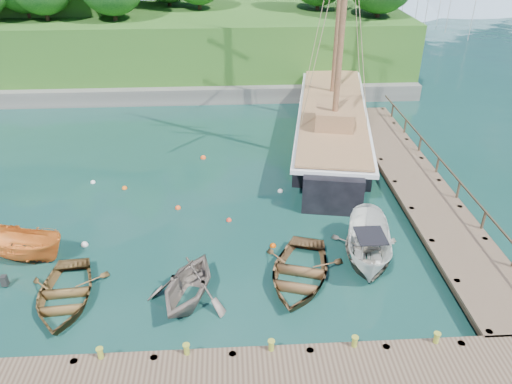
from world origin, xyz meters
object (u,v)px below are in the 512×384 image
rowboat_0 (66,302)px  rowboat_1 (189,300)px  rowboat_2 (298,280)px  cabin_boat_white (367,261)px  motorboat_orange (25,259)px  rowboat_3 (366,258)px  schooner (331,127)px

rowboat_0 → rowboat_1: 5.18m
rowboat_2 → cabin_boat_white: (3.40, 1.18, 0.00)m
motorboat_orange → rowboat_1: bearing=-95.4°
cabin_boat_white → rowboat_0: bearing=-159.3°
rowboat_3 → schooner: (0.85, 13.41, 1.04)m
motorboat_orange → cabin_boat_white: 16.08m
rowboat_0 → rowboat_2: 9.95m
rowboat_0 → rowboat_1: (5.17, -0.23, 0.00)m
rowboat_3 → schooner: 13.48m
rowboat_3 → motorboat_orange: motorboat_orange is taller
rowboat_0 → rowboat_3: size_ratio=1.04×
rowboat_0 → rowboat_2: rowboat_2 is taller
rowboat_0 → cabin_boat_white: bearing=4.2°
motorboat_orange → schooner: bearing=-35.9°
rowboat_2 → schooner: schooner is taller
rowboat_1 → rowboat_0: bearing=-163.7°
rowboat_2 → rowboat_3: rowboat_2 is taller
rowboat_0 → schooner: schooner is taller
rowboat_0 → motorboat_orange: (-2.72, 3.11, 0.00)m
schooner → cabin_boat_white: bearing=-83.1°
rowboat_1 → rowboat_2: size_ratio=0.79×
rowboat_0 → rowboat_3: bearing=5.1°
rowboat_1 → motorboat_orange: size_ratio=0.90×
cabin_boat_white → rowboat_1: bearing=-152.5°
rowboat_0 → cabin_boat_white: size_ratio=0.89×
rowboat_3 → schooner: size_ratio=0.17×
schooner → rowboat_3: bearing=-83.1°
rowboat_1 → schooner: schooner is taller
rowboat_1 → rowboat_2: bearing=31.2°
motorboat_orange → schooner: size_ratio=0.17×
rowboat_3 → schooner: schooner is taller
motorboat_orange → cabin_boat_white: bearing=-76.4°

